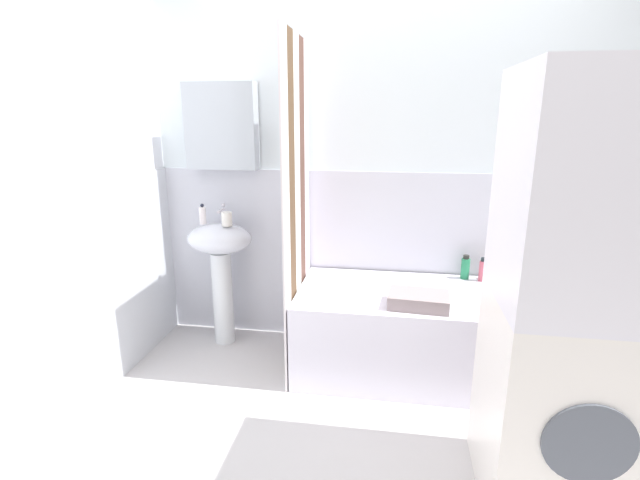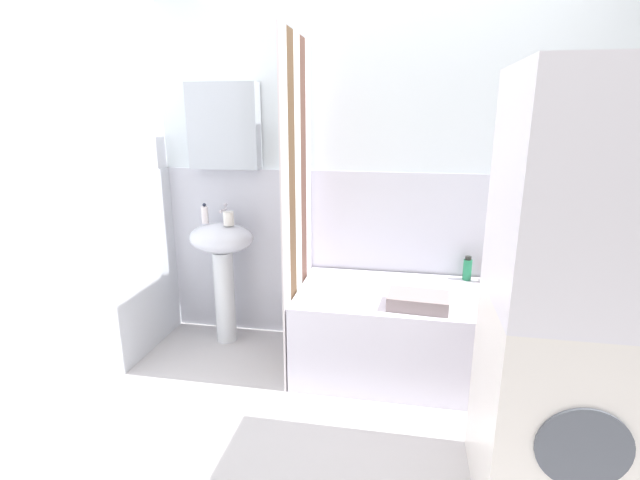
% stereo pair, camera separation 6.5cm
% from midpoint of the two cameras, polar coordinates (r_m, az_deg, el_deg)
% --- Properties ---
extents(ground_plane, '(4.80, 5.60, 0.04)m').
position_cam_midpoint_polar(ground_plane, '(2.42, 6.29, -25.84)').
color(ground_plane, silver).
extents(wall_back_tiled, '(3.60, 0.18, 2.40)m').
position_cam_midpoint_polar(wall_back_tiled, '(3.12, 7.53, 7.27)').
color(wall_back_tiled, white).
rests_on(wall_back_tiled, ground_plane).
extents(wall_left_tiled, '(0.07, 1.81, 2.40)m').
position_cam_midpoint_polar(wall_left_tiled, '(2.77, -26.71, 4.30)').
color(wall_left_tiled, white).
rests_on(wall_left_tiled, ground_plane).
extents(sink, '(0.44, 0.34, 0.86)m').
position_cam_midpoint_polar(sink, '(3.23, -11.35, -1.97)').
color(sink, white).
rests_on(sink, ground_plane).
extents(faucet, '(0.03, 0.12, 0.12)m').
position_cam_midpoint_polar(faucet, '(3.23, -11.08, 3.38)').
color(faucet, silver).
rests_on(faucet, sink).
extents(soap_dispenser, '(0.05, 0.05, 0.14)m').
position_cam_midpoint_polar(soap_dispenser, '(3.19, -13.42, 3.08)').
color(soap_dispenser, white).
rests_on(soap_dispenser, sink).
extents(toothbrush_cup, '(0.07, 0.07, 0.09)m').
position_cam_midpoint_polar(toothbrush_cup, '(3.10, -10.59, 2.63)').
color(toothbrush_cup, white).
rests_on(toothbrush_cup, sink).
extents(bathtub, '(1.49, 0.74, 0.52)m').
position_cam_midpoint_polar(bathtub, '(2.98, 12.76, -11.14)').
color(bathtub, white).
rests_on(bathtub, ground_plane).
extents(shower_curtain, '(0.01, 0.74, 2.00)m').
position_cam_midpoint_polar(shower_curtain, '(2.80, -2.11, 3.57)').
color(shower_curtain, white).
rests_on(shower_curtain, ground_plane).
extents(conditioner_bottle, '(0.05, 0.05, 0.22)m').
position_cam_midpoint_polar(conditioner_bottle, '(3.21, 24.61, -3.21)').
color(conditioner_bottle, '#252C25').
rests_on(conditioner_bottle, bathtub).
extents(shampoo_bottle, '(0.05, 0.05, 0.23)m').
position_cam_midpoint_polar(shampoo_bottle, '(3.21, 22.54, -2.90)').
color(shampoo_bottle, gold).
rests_on(shampoo_bottle, bathtub).
extents(lotion_bottle, '(0.04, 0.04, 0.16)m').
position_cam_midpoint_polar(lotion_bottle, '(3.15, 20.15, -3.66)').
color(lotion_bottle, '#C85569').
rests_on(lotion_bottle, bathtub).
extents(body_wash_bottle, '(0.05, 0.05, 0.16)m').
position_cam_midpoint_polar(body_wash_bottle, '(3.17, 18.24, -3.40)').
color(body_wash_bottle, '#238253').
rests_on(body_wash_bottle, bathtub).
extents(towel_folded, '(0.35, 0.25, 0.08)m').
position_cam_midpoint_polar(towel_folded, '(2.67, 12.67, -7.31)').
color(towel_folded, gray).
rests_on(towel_folded, bathtub).
extents(washer_dryer_stack, '(0.57, 0.59, 1.74)m').
position_cam_midpoint_polar(washer_dryer_stack, '(2.01, 29.30, -7.21)').
color(washer_dryer_stack, white).
rests_on(washer_dryer_stack, ground_plane).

